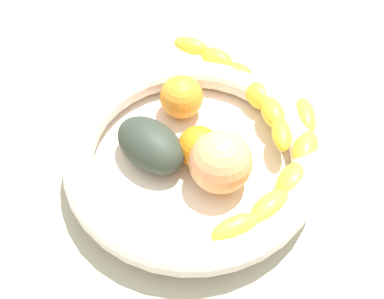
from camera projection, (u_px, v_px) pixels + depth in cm
name	position (u px, v px, depth cm)	size (l,w,h in cm)	color
kitchen_counter	(192.00, 178.00, 68.51)	(120.00, 120.00, 3.00)	#ACAD98
fruit_bowl	(192.00, 159.00, 65.03)	(31.92, 31.92, 5.52)	silver
banana_draped_left	(286.00, 176.00, 61.79)	(11.56, 23.90, 4.24)	yellow
banana_draped_right	(244.00, 85.00, 70.48)	(25.10, 8.25, 4.20)	yellow
orange_front	(196.00, 145.00, 64.39)	(5.31, 5.31, 5.31)	orange
orange_mid_left	(182.00, 97.00, 68.86)	(5.81, 5.81, 5.81)	orange
avocado_dark	(151.00, 145.00, 64.22)	(9.90, 6.39, 5.51)	#2E382D
peach_blush	(221.00, 162.00, 61.33)	(7.64, 7.64, 7.64)	#F9A569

